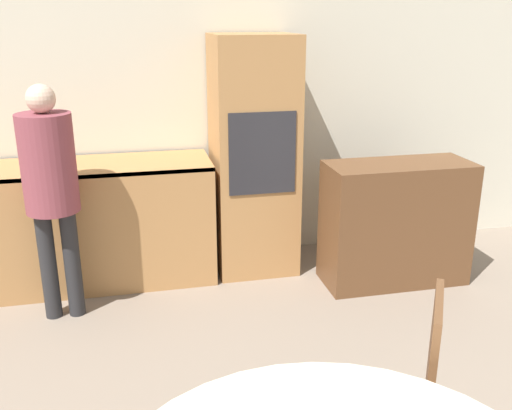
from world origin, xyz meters
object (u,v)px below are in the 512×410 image
at_px(oven_unit, 254,157).
at_px(person_standing, 50,179).
at_px(sideboard, 396,223).
at_px(chair_far_right, 406,388).

xyz_separation_m(oven_unit, person_standing, (-1.43, -0.52, 0.05)).
relative_size(oven_unit, person_standing, 1.17).
bearing_deg(oven_unit, sideboard, -27.13).
relative_size(sideboard, person_standing, 0.69).
distance_m(oven_unit, sideboard, 1.19).
height_order(sideboard, person_standing, person_standing).
distance_m(sideboard, person_standing, 2.46).
bearing_deg(person_standing, chair_far_right, -51.20).
distance_m(oven_unit, chair_far_right, 2.45).
relative_size(chair_far_right, person_standing, 0.60).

